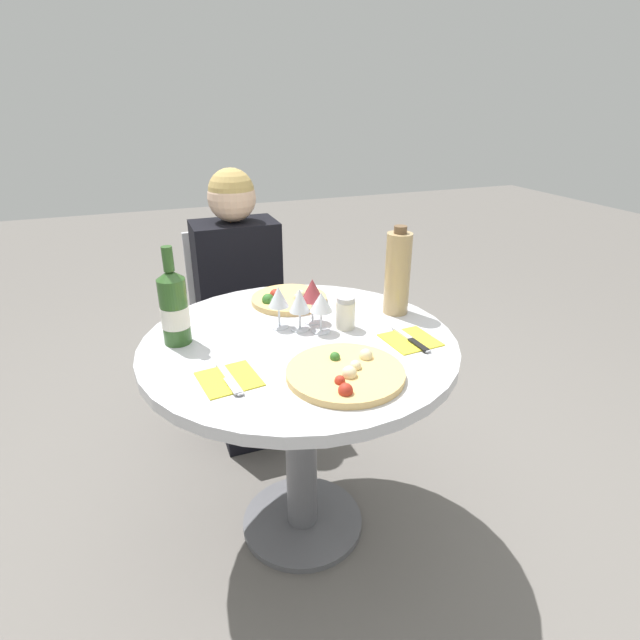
{
  "coord_description": "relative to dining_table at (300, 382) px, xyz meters",
  "views": [
    {
      "loc": [
        -0.43,
        -1.32,
        1.46
      ],
      "look_at": [
        0.03,
        -0.1,
        0.87
      ],
      "focal_mm": 28.0,
      "sensor_mm": 36.0,
      "label": 1
    }
  ],
  "objects": [
    {
      "name": "ground_plane",
      "position": [
        0.0,
        0.0,
        -0.61
      ],
      "size": [
        12.0,
        12.0,
        0.0
      ],
      "primitive_type": "plane",
      "color": "slate",
      "rests_on": "ground"
    },
    {
      "name": "dining_table",
      "position": [
        0.0,
        0.0,
        0.0
      ],
      "size": [
        0.98,
        0.98,
        0.77
      ],
      "color": "slate",
      "rests_on": "ground_plane"
    },
    {
      "name": "chair_behind_diner",
      "position": [
        -0.02,
        0.88,
        -0.18
      ],
      "size": [
        0.41,
        0.41,
        0.88
      ],
      "rotation": [
        0.0,
        0.0,
        3.14
      ],
      "color": "silver",
      "rests_on": "ground_plane"
    },
    {
      "name": "seated_diner",
      "position": [
        -0.02,
        0.74,
        -0.07
      ],
      "size": [
        0.37,
        0.47,
        1.19
      ],
      "rotation": [
        0.0,
        0.0,
        3.14
      ],
      "color": "black",
      "rests_on": "ground_plane"
    },
    {
      "name": "pizza_large",
      "position": [
        0.05,
        -0.26,
        0.17
      ],
      "size": [
        0.32,
        0.32,
        0.05
      ],
      "color": "#DBB26B",
      "rests_on": "dining_table"
    },
    {
      "name": "pizza_small_far",
      "position": [
        0.06,
        0.3,
        0.17
      ],
      "size": [
        0.27,
        0.27,
        0.05
      ],
      "color": "#DBB26B",
      "rests_on": "dining_table"
    },
    {
      "name": "wine_bottle",
      "position": [
        -0.35,
        0.11,
        0.27
      ],
      "size": [
        0.08,
        0.08,
        0.3
      ],
      "color": "#2D5623",
      "rests_on": "dining_table"
    },
    {
      "name": "tall_carafe",
      "position": [
        0.38,
        0.08,
        0.3
      ],
      "size": [
        0.09,
        0.09,
        0.3
      ],
      "color": "tan",
      "rests_on": "dining_table"
    },
    {
      "name": "sugar_shaker",
      "position": [
        0.17,
        0.03,
        0.21
      ],
      "size": [
        0.06,
        0.06,
        0.11
      ],
      "color": "silver",
      "rests_on": "dining_table"
    },
    {
      "name": "wine_glass_back_right",
      "position": [
        0.08,
        0.11,
        0.27
      ],
      "size": [
        0.08,
        0.08,
        0.15
      ],
      "color": "silver",
      "rests_on": "dining_table"
    },
    {
      "name": "wine_glass_center",
      "position": [
        0.03,
        0.07,
        0.25
      ],
      "size": [
        0.07,
        0.07,
        0.14
      ],
      "color": "silver",
      "rests_on": "dining_table"
    },
    {
      "name": "wine_glass_front_right",
      "position": [
        0.08,
        0.03,
        0.26
      ],
      "size": [
        0.07,
        0.07,
        0.13
      ],
      "color": "silver",
      "rests_on": "dining_table"
    },
    {
      "name": "wine_glass_back_left",
      "position": [
        -0.03,
        0.11,
        0.26
      ],
      "size": [
        0.07,
        0.07,
        0.14
      ],
      "color": "silver",
      "rests_on": "dining_table"
    },
    {
      "name": "place_setting_left",
      "position": [
        -0.25,
        -0.17,
        0.16
      ],
      "size": [
        0.17,
        0.19,
        0.01
      ],
      "color": "yellow",
      "rests_on": "dining_table"
    },
    {
      "name": "place_setting_right",
      "position": [
        0.32,
        -0.13,
        0.16
      ],
      "size": [
        0.16,
        0.19,
        0.01
      ],
      "color": "yellow",
      "rests_on": "dining_table"
    }
  ]
}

